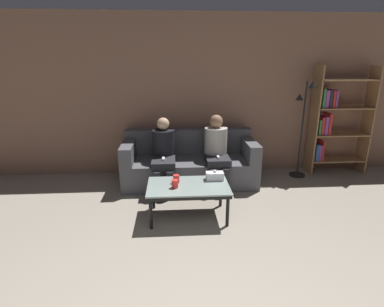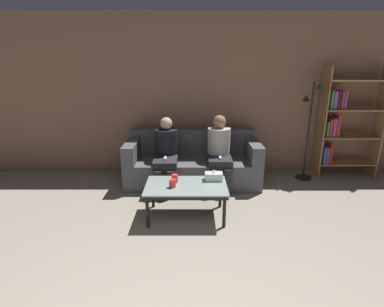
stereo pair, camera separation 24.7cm
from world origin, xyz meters
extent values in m
cube|color=#8C6651|center=(0.00, 3.87, 1.30)|extent=(12.00, 0.06, 2.60)
cube|color=#515156|center=(0.00, 3.31, 0.20)|extent=(2.05, 0.85, 0.41)
cube|color=#515156|center=(0.00, 3.64, 0.60)|extent=(2.05, 0.20, 0.40)
cube|color=#515156|center=(-0.94, 3.31, 0.54)|extent=(0.18, 0.85, 0.28)
cube|color=#515156|center=(0.94, 3.31, 0.54)|extent=(0.18, 0.85, 0.28)
cube|color=#8C9E99|center=(-0.08, 2.21, 0.42)|extent=(0.99, 0.61, 0.02)
cube|color=black|center=(-0.08, 2.21, 0.39)|extent=(0.97, 0.60, 0.04)
cylinder|color=black|center=(-0.53, 1.95, 0.18)|extent=(0.04, 0.04, 0.37)
cylinder|color=black|center=(0.36, 1.95, 0.18)|extent=(0.04, 0.04, 0.37)
cylinder|color=black|center=(-0.53, 2.46, 0.18)|extent=(0.04, 0.04, 0.37)
cylinder|color=black|center=(0.36, 2.46, 0.18)|extent=(0.04, 0.04, 0.37)
cylinder|color=red|center=(-0.24, 2.15, 0.47)|extent=(0.08, 0.08, 0.10)
cylinder|color=red|center=(-0.23, 2.30, 0.48)|extent=(0.08, 0.08, 0.10)
cube|color=white|center=(0.26, 2.36, 0.47)|extent=(0.22, 0.12, 0.10)
sphere|color=white|center=(0.26, 2.36, 0.54)|extent=(0.04, 0.04, 0.04)
cube|color=#9E754C|center=(2.09, 3.64, 0.90)|extent=(0.02, 0.32, 1.80)
cube|color=#9E754C|center=(3.03, 3.64, 0.90)|extent=(0.02, 0.32, 1.80)
cube|color=#9E754C|center=(2.56, 3.64, 0.22)|extent=(0.94, 0.32, 0.02)
cube|color=#33569E|center=(2.18, 3.64, 0.38)|extent=(0.05, 0.24, 0.28)
cube|color=#8E4293|center=(2.23, 3.64, 0.37)|extent=(0.03, 0.24, 0.27)
cube|color=red|center=(2.27, 3.64, 0.41)|extent=(0.03, 0.24, 0.34)
cube|color=#9E754C|center=(2.56, 3.64, 0.67)|extent=(0.94, 0.32, 0.02)
cube|color=#38844C|center=(2.17, 3.64, 0.81)|extent=(0.03, 0.24, 0.26)
cube|color=red|center=(2.21, 3.64, 0.83)|extent=(0.04, 0.24, 0.29)
cube|color=#8E4293|center=(2.27, 3.64, 0.84)|extent=(0.05, 0.24, 0.31)
cube|color=red|center=(2.33, 3.64, 0.86)|extent=(0.05, 0.24, 0.36)
cube|color=#9E754C|center=(2.56, 3.64, 1.12)|extent=(0.94, 0.32, 0.02)
cube|color=#38844C|center=(2.17, 3.64, 1.29)|extent=(0.04, 0.24, 0.31)
cube|color=#8E4293|center=(2.22, 3.64, 1.28)|extent=(0.06, 0.24, 0.29)
cube|color=#232328|center=(2.28, 3.64, 1.28)|extent=(0.04, 0.24, 0.29)
cube|color=red|center=(2.34, 3.64, 1.27)|extent=(0.04, 0.24, 0.28)
cube|color=#8E4293|center=(2.38, 3.64, 1.28)|extent=(0.03, 0.24, 0.29)
cube|color=#9E754C|center=(2.56, 3.64, 1.57)|extent=(0.94, 0.32, 0.02)
cylinder|color=black|center=(1.84, 3.49, 0.01)|extent=(0.26, 0.26, 0.02)
cylinder|color=black|center=(1.84, 3.49, 0.79)|extent=(0.03, 0.03, 1.57)
cone|color=black|center=(1.94, 3.49, 1.52)|extent=(0.14, 0.14, 0.12)
cone|color=black|center=(1.76, 3.53, 1.32)|extent=(0.12, 0.12, 0.10)
cylinder|color=#28282D|center=(-0.49, 2.76, 0.20)|extent=(0.13, 0.13, 0.41)
cylinder|color=#28282D|center=(-0.31, 2.76, 0.20)|extent=(0.13, 0.13, 0.41)
cube|color=#28282D|center=(-0.40, 3.01, 0.46)|extent=(0.34, 0.50, 0.10)
cylinder|color=black|center=(-0.40, 3.26, 0.64)|extent=(0.34, 0.34, 0.47)
sphere|color=#DBAD89|center=(-0.40, 3.26, 0.97)|extent=(0.18, 0.18, 0.18)
cube|color=white|center=(-0.40, 2.96, 0.52)|extent=(0.04, 0.12, 0.02)
cylinder|color=#28282D|center=(0.31, 2.82, 0.20)|extent=(0.13, 0.13, 0.41)
cylinder|color=#28282D|center=(0.49, 2.82, 0.20)|extent=(0.13, 0.13, 0.41)
cube|color=#28282D|center=(0.40, 3.04, 0.46)|extent=(0.35, 0.44, 0.10)
cylinder|color=#B7B2A8|center=(0.40, 3.26, 0.65)|extent=(0.35, 0.35, 0.49)
sphere|color=#997051|center=(0.40, 3.26, 1.00)|extent=(0.20, 0.20, 0.20)
cube|color=white|center=(0.40, 3.00, 0.52)|extent=(0.04, 0.12, 0.02)
camera|label=1|loc=(-0.26, -1.14, 1.87)|focal=28.00mm
camera|label=2|loc=(-0.01, -1.15, 1.87)|focal=28.00mm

